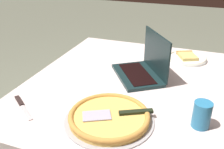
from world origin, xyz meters
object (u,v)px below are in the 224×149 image
object	(u,v)px
pizza_tray	(109,117)
laptop	(144,67)
dining_table	(127,92)
pizza_plate	(187,57)
drink_cup	(202,114)
table_knife	(22,105)

from	to	relation	value
pizza_tray	laptop	bearing A→B (deg)	-4.09
dining_table	laptop	bearing A→B (deg)	-33.10
pizza_plate	drink_cup	bearing A→B (deg)	-170.56
laptop	drink_cup	distance (m)	0.49
drink_cup	table_knife	bearing A→B (deg)	99.20
laptop	pizza_tray	world-z (taller)	laptop
drink_cup	dining_table	bearing A→B (deg)	55.72
laptop	table_knife	size ratio (longest dim) A/B	2.05
table_knife	laptop	bearing A→B (deg)	-42.50
pizza_plate	pizza_tray	world-z (taller)	pizza_tray
pizza_plate	drink_cup	world-z (taller)	drink_cup
dining_table	pizza_tray	distance (m)	0.37
pizza_tray	drink_cup	bearing A→B (deg)	-75.64
laptop	pizza_tray	size ratio (longest dim) A/B	1.03
pizza_plate	table_knife	xyz separation A→B (m)	(-0.82, 0.66, -0.01)
pizza_plate	table_knife	world-z (taller)	pizza_plate
laptop	pizza_tray	distance (m)	0.46
laptop	pizza_tray	xyz separation A→B (m)	(-0.46, 0.03, -0.03)
pizza_plate	dining_table	bearing A→B (deg)	147.41
table_knife	drink_cup	bearing A→B (deg)	-80.80
laptop	dining_table	bearing A→B (deg)	146.90
pizza_tray	table_knife	bearing A→B (deg)	94.64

